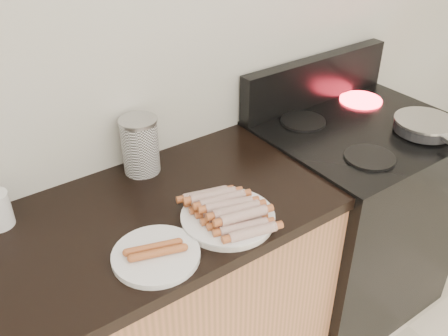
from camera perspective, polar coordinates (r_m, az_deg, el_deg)
wall_back at (r=1.65m, az=-9.69°, el=13.49°), size 4.00×0.04×2.60m
stove at (r=2.28m, az=14.08°, el=-5.56°), size 0.76×0.65×0.91m
stove_panel at (r=2.16m, az=10.43°, el=9.85°), size 0.76×0.06×0.20m
burner_near_left at (r=1.83m, az=16.31°, el=1.18°), size 0.18×0.18×0.01m
burner_near_right at (r=2.08m, az=22.35°, el=3.99°), size 0.18×0.18×0.01m
burner_far_left at (r=2.02m, az=9.01°, el=5.31°), size 0.18×0.18×0.01m
burner_far_right at (r=2.25m, az=15.36°, el=7.51°), size 0.18×0.18×0.01m
frying_pan at (r=2.05m, az=22.00°, el=4.54°), size 0.23×0.39×0.05m
main_plate at (r=1.48m, az=0.44°, el=-5.82°), size 0.34×0.34×0.02m
side_plate at (r=1.38m, az=-7.78°, el=-9.87°), size 0.26×0.26×0.02m
hotdog_pile at (r=1.46m, az=0.44°, el=-4.77°), size 0.14×0.30×0.06m
plain_sausages at (r=1.36m, az=-7.84°, el=-9.26°), size 0.14×0.09×0.02m
canister at (r=1.69m, az=-9.56°, el=2.57°), size 0.13×0.13×0.20m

